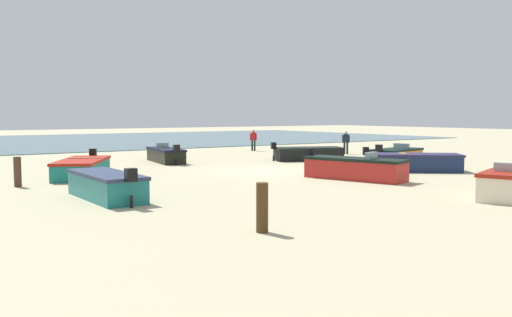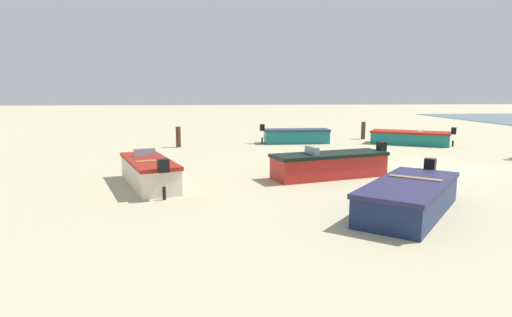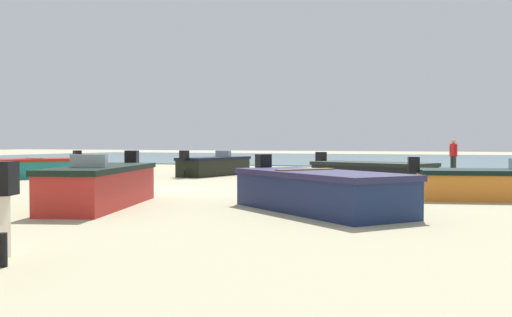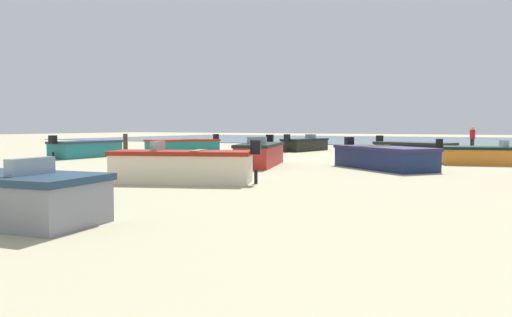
% 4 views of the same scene
% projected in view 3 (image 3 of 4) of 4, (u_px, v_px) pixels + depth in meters
% --- Properties ---
extents(ground_plane, '(160.00, 160.00, 0.00)m').
position_uv_depth(ground_plane, '(170.00, 189.00, 18.41)').
color(ground_plane, tan).
extents(tidal_water, '(80.00, 36.00, 0.06)m').
position_uv_depth(tidal_water, '(373.00, 159.00, 51.94)').
color(tidal_water, slate).
rests_on(tidal_water, ground).
extents(boat_black_1, '(4.41, 3.08, 1.12)m').
position_uv_depth(boat_black_1, '(372.00, 174.00, 19.82)').
color(boat_black_1, black).
rests_on(boat_black_1, ground).
extents(boat_black_3, '(1.94, 4.46, 1.14)m').
position_uv_depth(boat_black_3, '(214.00, 166.00, 26.06)').
color(boat_black_3, black).
rests_on(boat_black_3, ground).
extents(boat_red_4, '(2.57, 4.78, 1.26)m').
position_uv_depth(boat_red_4, '(102.00, 186.00, 13.41)').
color(boat_red_4, '#B22520').
rests_on(boat_red_4, ground).
extents(boat_navy_5, '(4.54, 4.15, 1.18)m').
position_uv_depth(boat_navy_5, '(319.00, 191.00, 12.47)').
color(boat_navy_5, navy).
rests_on(boat_navy_5, ground).
extents(boat_teal_6, '(3.74, 4.81, 1.12)m').
position_uv_depth(boat_teal_6, '(21.00, 169.00, 23.79)').
color(boat_teal_6, '#197770').
rests_on(boat_teal_6, ground).
extents(boat_orange_8, '(4.06, 2.47, 1.09)m').
position_uv_depth(boat_orange_8, '(492.00, 184.00, 15.11)').
color(boat_orange_8, orange).
rests_on(boat_orange_8, ground).
extents(beach_walker_foreground, '(0.48, 0.48, 1.62)m').
position_uv_depth(beach_walker_foreground, '(453.00, 153.00, 27.50)').
color(beach_walker_foreground, '#1F2824').
rests_on(beach_walker_foreground, ground).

